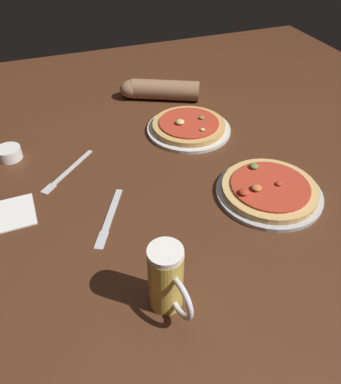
# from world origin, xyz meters

# --- Properties ---
(ground_plane) EXTENTS (2.40, 2.40, 0.03)m
(ground_plane) POSITION_xyz_m (0.00, 0.00, -0.01)
(ground_plane) COLOR #4C2816
(pizza_plate_near) EXTENTS (0.30, 0.30, 0.05)m
(pizza_plate_near) POSITION_xyz_m (0.27, -0.09, 0.02)
(pizza_plate_near) COLOR #B2B2B7
(pizza_plate_near) RESTS_ON ground_plane
(pizza_plate_far) EXTENTS (0.29, 0.29, 0.05)m
(pizza_plate_far) POSITION_xyz_m (0.18, 0.31, 0.02)
(pizza_plate_far) COLOR silver
(pizza_plate_far) RESTS_ON ground_plane
(beer_mug_dark) EXTENTS (0.07, 0.13, 0.17)m
(beer_mug_dark) POSITION_xyz_m (-0.12, -0.32, 0.08)
(beer_mug_dark) COLOR gold
(beer_mug_dark) RESTS_ON ground_plane
(ramekin_sauce) EXTENTS (0.08, 0.08, 0.04)m
(ramekin_sauce) POSITION_xyz_m (-0.42, 0.36, 0.02)
(ramekin_sauce) COLOR white
(ramekin_sauce) RESTS_ON ground_plane
(napkin_folded) EXTENTS (0.12, 0.13, 0.01)m
(napkin_folded) POSITION_xyz_m (-0.42, 0.08, 0.00)
(napkin_folded) COLOR white
(napkin_folded) RESTS_ON ground_plane
(fork_left) EXTENTS (0.18, 0.18, 0.01)m
(fork_left) POSITION_xyz_m (-0.26, 0.22, 0.00)
(fork_left) COLOR silver
(fork_left) RESTS_ON ground_plane
(knife_right) EXTENTS (0.12, 0.21, 0.01)m
(knife_right) POSITION_xyz_m (-0.18, -0.02, 0.00)
(knife_right) COLOR silver
(knife_right) RESTS_ON ground_plane
(diner_arm) EXTENTS (0.31, 0.19, 0.08)m
(diner_arm) POSITION_xyz_m (0.16, 0.58, 0.04)
(diner_arm) COLOR #936B4C
(diner_arm) RESTS_ON ground_plane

